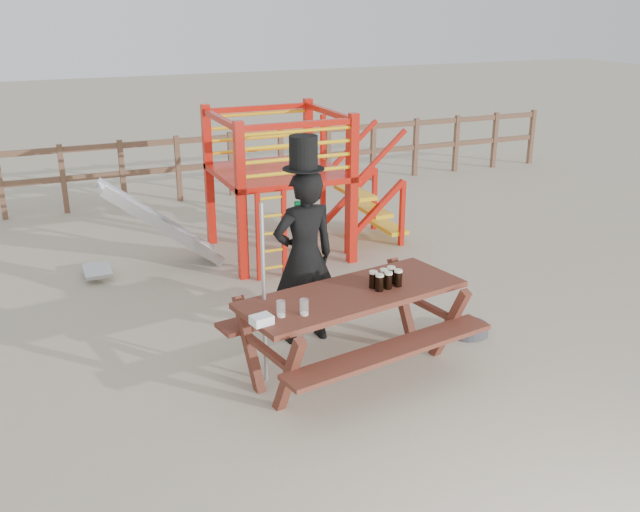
{
  "coord_description": "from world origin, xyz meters",
  "views": [
    {
      "loc": [
        -3.18,
        -5.76,
        3.53
      ],
      "look_at": [
        -0.35,
        0.8,
        0.94
      ],
      "focal_mm": 40.0,
      "sensor_mm": 36.0,
      "label": 1
    }
  ],
  "objects": [
    {
      "name": "ground",
      "position": [
        0.0,
        0.0,
        0.0
      ],
      "size": [
        60.0,
        60.0,
        0.0
      ],
      "primitive_type": "plane",
      "color": "tan",
      "rests_on": "ground"
    },
    {
      "name": "empty_glasses",
      "position": [
        -1.11,
        -0.34,
        0.94
      ],
      "size": [
        0.28,
        0.13,
        0.15
      ],
      "color": "silver",
      "rests_on": "picnic_table"
    },
    {
      "name": "paper_bag",
      "position": [
        -1.42,
        -0.4,
        0.91
      ],
      "size": [
        0.2,
        0.17,
        0.08
      ],
      "primitive_type": "cube",
      "rotation": [
        0.0,
        0.0,
        0.19
      ],
      "color": "white",
      "rests_on": "picnic_table"
    },
    {
      "name": "playground_fort",
      "position": [
        0.12,
        3.58,
        1.07
      ],
      "size": [
        4.71,
        1.84,
        2.1
      ],
      "color": "red",
      "rests_on": "ground"
    },
    {
      "name": "man_with_hat",
      "position": [
        -0.54,
        0.8,
        1.01
      ],
      "size": [
        0.72,
        0.49,
        2.25
      ],
      "rotation": [
        0.0,
        0.0,
        3.19
      ],
      "color": "black",
      "rests_on": "ground"
    },
    {
      "name": "stout_pints",
      "position": [
        -0.03,
        -0.08,
        0.95
      ],
      "size": [
        0.32,
        0.22,
        0.17
      ],
      "color": "black",
      "rests_on": "picnic_table"
    },
    {
      "name": "parasol_base",
      "position": [
        1.19,
        0.21,
        0.06
      ],
      "size": [
        0.47,
        0.47,
        0.2
      ],
      "color": "#38383D",
      "rests_on": "ground"
    },
    {
      "name": "metal_pole",
      "position": [
        -1.22,
        0.11,
        0.9
      ],
      "size": [
        0.04,
        0.04,
        1.81
      ],
      "primitive_type": "cylinder",
      "color": "#B2B2B7",
      "rests_on": "ground"
    },
    {
      "name": "back_fence",
      "position": [
        0.0,
        7.0,
        0.74
      ],
      "size": [
        15.09,
        0.09,
        1.2
      ],
      "color": "brown",
      "rests_on": "ground"
    },
    {
      "name": "picnic_table",
      "position": [
        -0.38,
        -0.06,
        0.55
      ],
      "size": [
        2.48,
        1.92,
        0.87
      ],
      "rotation": [
        0.0,
        0.0,
        0.18
      ],
      "color": "maroon",
      "rests_on": "ground"
    }
  ]
}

